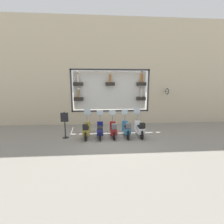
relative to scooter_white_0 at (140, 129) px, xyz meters
name	(u,v)px	position (x,y,z in m)	size (l,w,h in m)	color
ground_plane	(114,138)	(-0.14, 1.63, -0.49)	(120.00, 120.00, 0.00)	gray
building_facade	(110,72)	(3.46, 1.63, 3.72)	(1.18, 36.00, 8.24)	beige
scooter_white_0	(140,129)	(0.00, 0.00, 0.00)	(1.81, 0.60, 1.69)	black
scooter_teal_1	(127,129)	(0.00, 0.82, 0.00)	(1.81, 0.61, 1.60)	black
scooter_red_2	(113,130)	(-0.01, 1.64, -0.01)	(1.80, 0.61, 1.55)	black
scooter_navy_3	(100,130)	(0.05, 2.47, -0.05)	(1.80, 0.60, 1.55)	black
scooter_olive_4	(86,130)	(0.00, 3.29, -0.01)	(1.80, 0.60, 1.68)	black
shop_sign_post	(65,124)	(0.08, 4.57, 0.38)	(0.36, 0.45, 1.61)	#232326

